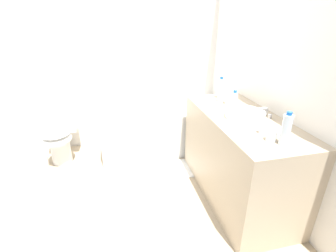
% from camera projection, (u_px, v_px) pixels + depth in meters
% --- Properties ---
extents(ground_plane, '(4.18, 4.18, 0.00)m').
position_uv_depth(ground_plane, '(108.00, 194.00, 2.54)').
color(ground_plane, tan).
extents(wall_back_tiled, '(3.58, 0.10, 2.53)m').
position_uv_depth(wall_back_tiled, '(97.00, 53.00, 3.10)').
color(wall_back_tiled, white).
rests_on(wall_back_tiled, ground_plane).
extents(wall_right_mirror, '(0.10, 2.74, 2.53)m').
position_uv_depth(wall_right_mirror, '(269.00, 64.00, 2.36)').
color(wall_right_mirror, white).
rests_on(wall_right_mirror, ground_plane).
extents(bathtub, '(1.61, 0.67, 1.34)m').
position_uv_depth(bathtub, '(162.00, 128.00, 3.31)').
color(bathtub, silver).
rests_on(bathtub, ground_plane).
extents(toilet, '(0.40, 0.53, 0.70)m').
position_uv_depth(toilet, '(59.00, 134.00, 3.02)').
color(toilet, white).
rests_on(toilet, ground_plane).
extents(vanity_counter, '(0.63, 1.42, 0.86)m').
position_uv_depth(vanity_counter, '(238.00, 157.00, 2.39)').
color(vanity_counter, tan).
rests_on(vanity_counter, ground_plane).
extents(sink_basin, '(0.35, 0.35, 0.06)m').
position_uv_depth(sink_basin, '(245.00, 114.00, 2.17)').
color(sink_basin, white).
rests_on(sink_basin, vanity_counter).
extents(sink_faucet, '(0.11, 0.15, 0.08)m').
position_uv_depth(sink_faucet, '(265.00, 112.00, 2.21)').
color(sink_faucet, '#B5B5BA').
rests_on(sink_faucet, vanity_counter).
extents(water_bottle_0, '(0.06, 0.06, 0.24)m').
position_uv_depth(water_bottle_0, '(221.00, 89.00, 2.65)').
color(water_bottle_0, silver).
rests_on(water_bottle_0, vanity_counter).
extents(water_bottle_1, '(0.06, 0.06, 0.18)m').
position_uv_depth(water_bottle_1, '(234.00, 100.00, 2.36)').
color(water_bottle_1, silver).
rests_on(water_bottle_1, vanity_counter).
extents(water_bottle_2, '(0.06, 0.06, 0.25)m').
position_uv_depth(water_bottle_2, '(286.00, 130.00, 1.67)').
color(water_bottle_2, silver).
rests_on(water_bottle_2, vanity_counter).
extents(drinking_glass_0, '(0.06, 0.06, 0.08)m').
position_uv_depth(drinking_glass_0, '(264.00, 129.00, 1.86)').
color(drinking_glass_0, white).
rests_on(drinking_glass_0, vanity_counter).
extents(drinking_glass_1, '(0.07, 0.07, 0.08)m').
position_uv_depth(drinking_glass_1, '(271.00, 136.00, 1.76)').
color(drinking_glass_1, white).
rests_on(drinking_glass_1, vanity_counter).
extents(drinking_glass_2, '(0.08, 0.08, 0.10)m').
position_uv_depth(drinking_glass_2, '(229.00, 100.00, 2.50)').
color(drinking_glass_2, white).
rests_on(drinking_glass_2, vanity_counter).
extents(drinking_glass_3, '(0.07, 0.07, 0.10)m').
position_uv_depth(drinking_glass_3, '(221.00, 97.00, 2.58)').
color(drinking_glass_3, white).
rests_on(drinking_glass_3, vanity_counter).
extents(bath_mat, '(0.60, 0.39, 0.01)m').
position_uv_depth(bath_mat, '(179.00, 169.00, 2.95)').
color(bath_mat, white).
rests_on(bath_mat, ground_plane).
extents(toilet_paper_roll, '(0.11, 0.11, 0.14)m').
position_uv_depth(toilet_paper_roll, '(43.00, 162.00, 2.98)').
color(toilet_paper_roll, white).
rests_on(toilet_paper_roll, ground_plane).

